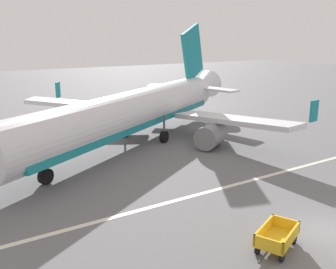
{
  "coord_description": "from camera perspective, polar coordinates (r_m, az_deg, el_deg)",
  "views": [
    {
      "loc": [
        -16.56,
        -10.37,
        9.73
      ],
      "look_at": [
        -2.21,
        12.31,
        2.8
      ],
      "focal_mm": 40.5,
      "sensor_mm": 36.0,
      "label": 1
    }
  ],
  "objects": [
    {
      "name": "airplane",
      "position": [
        35.19,
        -4.89,
        3.49
      ],
      "size": [
        34.21,
        28.49,
        11.34
      ],
      "color": "silver",
      "rests_on": "ground"
    },
    {
      "name": "ground_plane",
      "position": [
        21.83,
        23.44,
        -13.28
      ],
      "size": [
        220.0,
        220.0,
        0.0
      ],
      "primitive_type": "plane",
      "color": "slate"
    },
    {
      "name": "apron_stripe",
      "position": [
        26.23,
        9.84,
        -7.51
      ],
      "size": [
        120.0,
        0.36,
        0.01
      ],
      "primitive_type": "cube",
      "color": "silver",
      "rests_on": "ground"
    },
    {
      "name": "baggage_cart_second_in_row",
      "position": [
        19.15,
        16.06,
        -14.6
      ],
      "size": [
        3.55,
        2.27,
        1.07
      ],
      "color": "gold",
      "rests_on": "ground"
    }
  ]
}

